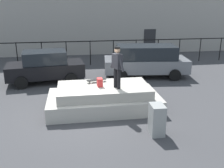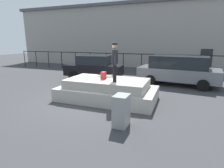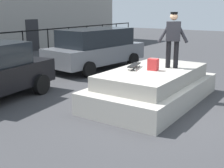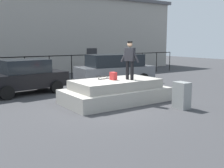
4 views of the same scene
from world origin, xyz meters
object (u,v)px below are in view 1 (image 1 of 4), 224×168
Objects in this scene: backpack at (100,82)px; utility_box at (157,120)px; car_black_sedan_near at (45,66)px; skateboarder at (117,65)px; skateboard at (96,80)px; car_grey_hatchback_mid at (146,60)px.

utility_box is at bearing 29.94° from backpack.
car_black_sedan_near is 4.05× the size of utility_box.
skateboarder reaches higher than skateboard.
skateboarder is 1.91× the size of skateboard.
car_black_sedan_near is at bearing 125.38° from skateboarder.
skateboard is 0.17× the size of car_grey_hatchback_mid.
car_grey_hatchback_mid is 4.79× the size of utility_box.
car_grey_hatchback_mid reaches higher than skateboard.
backpack is 0.08× the size of car_black_sedan_near.
skateboarder is 1.56× the size of utility_box.
backpack is at bearing -125.62° from car_grey_hatchback_mid.
car_black_sedan_near reaches higher than backpack.
backpack is at bearing -81.93° from skateboard.
skateboard is at bearing 121.62° from utility_box.
car_grey_hatchback_mid is at bearing 49.84° from skateboard.
car_black_sedan_near reaches higher than skateboard.
car_grey_hatchback_mid is at bearing 78.44° from utility_box.
skateboarder is at bearing 116.67° from utility_box.
skateboard is at bearing 130.24° from skateboarder.
skateboard is 0.82× the size of utility_box.
skateboarder is 0.39× the size of car_black_sedan_near.
skateboard is at bearing -130.16° from car_grey_hatchback_mid.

